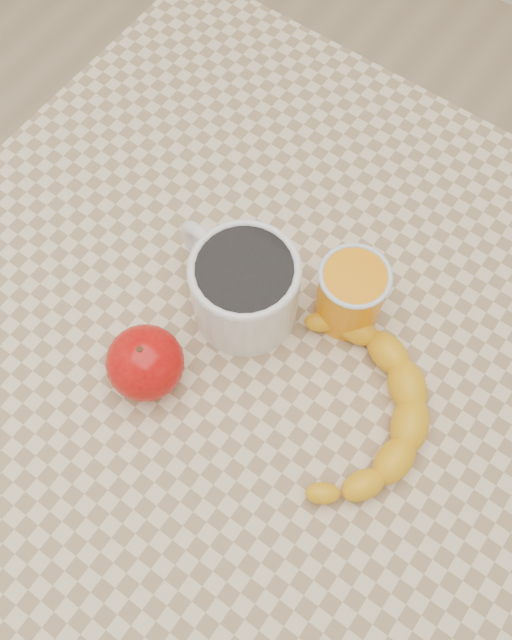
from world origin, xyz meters
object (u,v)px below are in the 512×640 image
Objects in this scene: coffee_mug at (243,285)px; orange_juice_glass at (351,293)px; table at (256,356)px; apple at (145,363)px; banana at (359,408)px.

orange_juice_glass is (0.09, 0.06, -0.01)m from coffee_mug.
table is 0.18m from apple.
orange_juice_glass is at bearing 32.90° from coffee_mug.
coffee_mug is 1.80× the size of apple.
table is at bearing -25.27° from coffee_mug.
orange_juice_glass is at bearing 55.12° from apple.
table is 0.17m from orange_juice_glass.
coffee_mug is at bearing -147.10° from orange_juice_glass.
banana is (0.20, 0.09, -0.02)m from apple.
banana reaches higher than table.
orange_juice_glass is at bearing 103.70° from banana.
banana is (0.17, -0.03, -0.03)m from coffee_mug.
banana is at bearing 24.58° from apple.
orange_juice_glass is 0.93× the size of apple.
banana is (0.07, -0.09, -0.03)m from orange_juice_glass.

